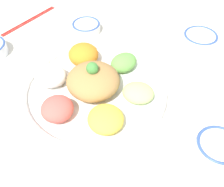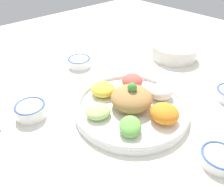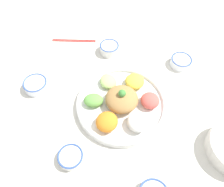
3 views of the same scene
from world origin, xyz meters
The scene contains 6 objects.
ground_plane centered at (0.00, 0.00, 0.00)m, with size 2.40×2.40×0.00m, color silver.
salad_platter centered at (-0.01, -0.01, 0.03)m, with size 0.39×0.39×0.11m.
sauce_bowl_red centered at (0.30, 0.00, 0.02)m, with size 0.10×0.10×0.03m.
sauce_bowl_dark centered at (0.18, -0.37, 0.02)m, with size 0.11×0.11×0.04m.
sauce_bowl_far centered at (-0.21, -0.28, 0.03)m, with size 0.10×0.10×0.05m.
chopsticks_pair_far centered at (0.38, 0.21, 0.00)m, with size 0.19×0.18×0.01m.
Camera 1 is at (-0.49, -0.02, 0.53)m, focal length 42.00 mm.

